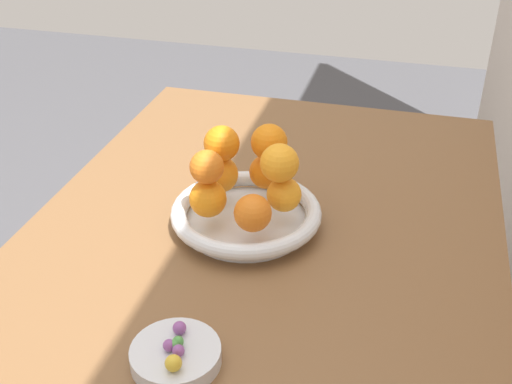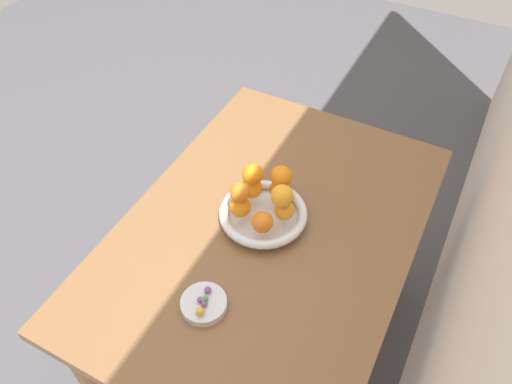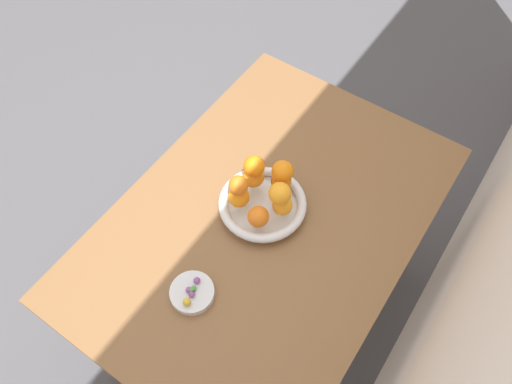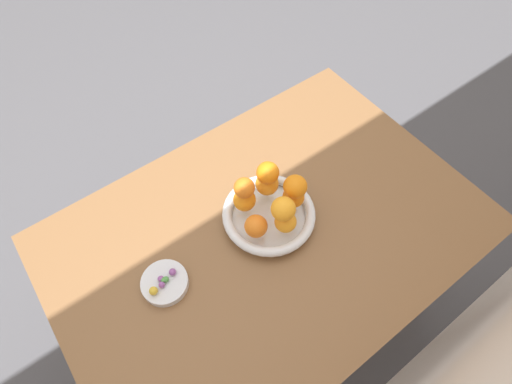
% 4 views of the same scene
% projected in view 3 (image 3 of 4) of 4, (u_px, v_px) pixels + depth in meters
% --- Properties ---
extents(ground_plane, '(6.00, 6.00, 0.00)m').
position_uv_depth(ground_plane, '(263.00, 311.00, 1.99)').
color(ground_plane, '#4C4C51').
extents(dining_table, '(1.10, 0.76, 0.74)m').
position_uv_depth(dining_table, '(266.00, 233.00, 1.45)').
color(dining_table, brown).
rests_on(dining_table, ground_plane).
extents(fruit_bowl, '(0.24, 0.24, 0.04)m').
position_uv_depth(fruit_bowl, '(262.00, 204.00, 1.37)').
color(fruit_bowl, silver).
rests_on(fruit_bowl, dining_table).
extents(candy_dish, '(0.11, 0.11, 0.02)m').
position_uv_depth(candy_dish, '(192.00, 293.00, 1.24)').
color(candy_dish, silver).
rests_on(candy_dish, dining_table).
extents(orange_0, '(0.06, 0.06, 0.06)m').
position_uv_depth(orange_0, '(239.00, 197.00, 1.33)').
color(orange_0, orange).
rests_on(orange_0, fruit_bowl).
extents(orange_1, '(0.06, 0.06, 0.06)m').
position_uv_depth(orange_1, '(257.00, 216.00, 1.30)').
color(orange_1, orange).
rests_on(orange_1, fruit_bowl).
extents(orange_2, '(0.06, 0.06, 0.06)m').
position_uv_depth(orange_2, '(282.00, 205.00, 1.32)').
color(orange_2, orange).
rests_on(orange_2, fruit_bowl).
extents(orange_3, '(0.06, 0.06, 0.06)m').
position_uv_depth(orange_3, '(281.00, 181.00, 1.36)').
color(orange_3, orange).
rests_on(orange_3, fruit_bowl).
extents(orange_4, '(0.06, 0.06, 0.06)m').
position_uv_depth(orange_4, '(253.00, 177.00, 1.37)').
color(orange_4, orange).
rests_on(orange_4, fruit_bowl).
extents(orange_5, '(0.06, 0.06, 0.06)m').
position_uv_depth(orange_5, '(254.00, 166.00, 1.31)').
color(orange_5, orange).
rests_on(orange_5, orange_4).
extents(orange_6, '(0.05, 0.05, 0.05)m').
position_uv_depth(orange_6, '(238.00, 185.00, 1.29)').
color(orange_6, orange).
rests_on(orange_6, orange_0).
extents(orange_7, '(0.06, 0.06, 0.06)m').
position_uv_depth(orange_7, '(280.00, 193.00, 1.27)').
color(orange_7, orange).
rests_on(orange_7, orange_2).
extents(orange_8, '(0.06, 0.06, 0.06)m').
position_uv_depth(orange_8, '(283.00, 171.00, 1.31)').
color(orange_8, orange).
rests_on(orange_8, orange_3).
extents(candy_ball_0, '(0.02, 0.02, 0.02)m').
position_uv_depth(candy_ball_0, '(197.00, 280.00, 1.24)').
color(candy_ball_0, '#8C4C99').
rests_on(candy_ball_0, candy_dish).
extents(candy_ball_1, '(0.02, 0.02, 0.02)m').
position_uv_depth(candy_ball_1, '(189.00, 290.00, 1.23)').
color(candy_ball_1, '#8C4C99').
rests_on(candy_ball_1, candy_dish).
extents(candy_ball_2, '(0.02, 0.02, 0.02)m').
position_uv_depth(candy_ball_2, '(187.00, 302.00, 1.21)').
color(candy_ball_2, gold).
rests_on(candy_ball_2, candy_dish).
extents(candy_ball_3, '(0.01, 0.01, 0.01)m').
position_uv_depth(candy_ball_3, '(191.00, 290.00, 1.23)').
color(candy_ball_3, '#4C9947').
rests_on(candy_ball_3, candy_dish).
extents(candy_ball_4, '(0.01, 0.01, 0.01)m').
position_uv_depth(candy_ball_4, '(194.00, 289.00, 1.23)').
color(candy_ball_4, '#4C9947').
rests_on(candy_ball_4, candy_dish).
extents(candy_ball_5, '(0.02, 0.02, 0.02)m').
position_uv_depth(candy_ball_5, '(192.00, 295.00, 1.22)').
color(candy_ball_5, '#8C4C99').
rests_on(candy_ball_5, candy_dish).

